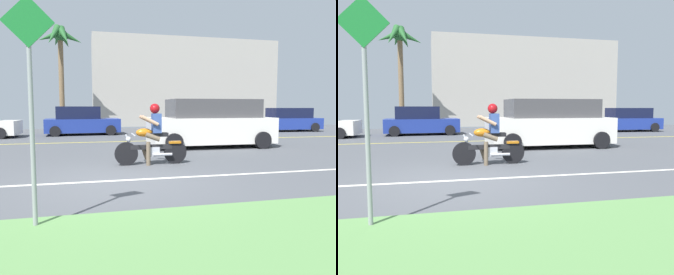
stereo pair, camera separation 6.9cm
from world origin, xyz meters
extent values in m
cube|color=#4C4F54|center=(0.00, 3.00, -0.02)|extent=(56.00, 30.00, 0.04)
cube|color=#5B8C4C|center=(0.00, -4.10, 0.03)|extent=(56.00, 3.80, 0.06)
cube|color=silver|center=(0.00, 0.08, 0.00)|extent=(50.40, 0.12, 0.01)
cube|color=yellow|center=(0.00, 8.05, 0.00)|extent=(50.40, 0.12, 0.01)
cylinder|color=black|center=(0.26, 1.89, 0.31)|extent=(0.62, 0.10, 0.62)
cylinder|color=black|center=(1.61, 1.88, 0.31)|extent=(0.62, 0.10, 0.62)
cylinder|color=#B7BAC1|center=(0.36, 1.89, 0.57)|extent=(0.28, 0.05, 0.54)
cube|color=black|center=(0.94, 1.89, 0.48)|extent=(1.13, 0.11, 0.12)
cube|color=#B7BAC1|center=(0.99, 1.89, 0.35)|extent=(0.33, 0.21, 0.25)
ellipsoid|color=#B76614|center=(0.75, 1.89, 0.87)|extent=(0.46, 0.25, 0.23)
cube|color=black|center=(1.14, 1.88, 0.81)|extent=(0.50, 0.23, 0.10)
cube|color=#B76614|center=(1.59, 1.88, 0.59)|extent=(0.33, 0.17, 0.06)
cylinder|color=#B7BAC1|center=(0.45, 1.89, 0.83)|extent=(0.04, 0.64, 0.04)
sphere|color=#B7BAC1|center=(0.32, 1.89, 0.70)|extent=(0.15, 0.15, 0.15)
cylinder|color=#B7BAC1|center=(1.22, 1.76, 0.28)|extent=(0.52, 0.08, 0.07)
cube|color=#334C8C|center=(1.08, 1.88, 1.12)|extent=(0.23, 0.33, 0.52)
sphere|color=maroon|center=(1.04, 1.89, 1.52)|extent=(0.27, 0.27, 0.27)
cylinder|color=brown|center=(0.96, 1.99, 0.76)|extent=(0.42, 0.14, 0.26)
cylinder|color=brown|center=(0.96, 1.78, 0.76)|extent=(0.42, 0.14, 0.26)
cylinder|color=brown|center=(0.83, 1.74, 0.32)|extent=(0.12, 0.12, 0.63)
cylinder|color=brown|center=(0.79, 2.01, 0.28)|extent=(0.21, 0.12, 0.35)
cylinder|color=tan|center=(0.87, 2.09, 1.20)|extent=(0.47, 0.10, 0.29)
cylinder|color=tan|center=(0.87, 1.68, 1.20)|extent=(0.47, 0.10, 0.29)
cube|color=white|center=(3.92, 5.29, 0.66)|extent=(4.75, 2.06, 0.97)
cube|color=#444346|center=(4.02, 5.29, 1.50)|extent=(3.42, 1.76, 0.70)
cylinder|color=black|center=(5.64, 6.29, 0.32)|extent=(0.64, 0.22, 0.64)
cylinder|color=black|center=(2.22, 6.31, 0.32)|extent=(0.64, 0.22, 0.64)
cylinder|color=black|center=(5.62, 4.27, 0.32)|extent=(0.64, 0.22, 0.64)
cylinder|color=black|center=(2.21, 4.29, 0.32)|extent=(0.64, 0.22, 0.64)
cylinder|color=black|center=(6.39, 5.27, 0.71)|extent=(0.20, 0.58, 0.58)
cylinder|color=black|center=(-4.85, 10.56, 0.28)|extent=(0.57, 0.21, 0.56)
cylinder|color=black|center=(-4.76, 12.41, 0.28)|extent=(0.57, 0.21, 0.56)
cube|color=navy|center=(-0.98, 12.32, 0.52)|extent=(4.10, 2.01, 0.74)
cube|color=black|center=(-1.23, 12.31, 1.24)|extent=(2.40, 1.68, 0.68)
cylinder|color=black|center=(-2.39, 11.33, 0.28)|extent=(0.57, 0.20, 0.56)
cylinder|color=black|center=(0.50, 11.46, 0.28)|extent=(0.57, 0.20, 0.56)
cylinder|color=black|center=(-2.47, 13.18, 0.28)|extent=(0.57, 0.20, 0.56)
cylinder|color=black|center=(0.42, 13.30, 0.28)|extent=(0.57, 0.20, 0.56)
cube|color=beige|center=(5.17, 12.28, 0.55)|extent=(4.37, 1.82, 0.78)
cube|color=#3B3A3D|center=(5.43, 12.27, 1.30)|extent=(2.54, 1.55, 0.72)
cylinder|color=black|center=(6.75, 13.12, 0.28)|extent=(0.56, 0.19, 0.56)
cylinder|color=black|center=(3.63, 13.18, 0.28)|extent=(0.56, 0.19, 0.56)
cylinder|color=black|center=(6.71, 11.38, 0.28)|extent=(0.56, 0.19, 0.56)
cylinder|color=black|center=(3.59, 11.43, 0.28)|extent=(0.56, 0.19, 0.56)
cube|color=navy|center=(11.57, 12.00, 0.50)|extent=(4.47, 1.90, 0.69)
cube|color=black|center=(11.83, 11.98, 1.17)|extent=(2.62, 1.57, 0.64)
cylinder|color=black|center=(13.19, 12.74, 0.28)|extent=(0.57, 0.21, 0.56)
cylinder|color=black|center=(10.04, 12.91, 0.28)|extent=(0.57, 0.21, 0.56)
cylinder|color=black|center=(13.10, 11.08, 0.28)|extent=(0.57, 0.21, 0.56)
cylinder|color=black|center=(9.95, 11.25, 0.28)|extent=(0.57, 0.21, 0.56)
cylinder|color=brown|center=(-2.34, 16.17, 3.11)|extent=(0.33, 0.33, 6.23)
sphere|color=#235B28|center=(-2.34, 16.17, 6.23)|extent=(0.86, 0.86, 0.86)
cone|color=#235B28|center=(-1.67, 16.20, 6.06)|extent=(1.58, 0.58, 1.08)
cone|color=#235B28|center=(-2.09, 16.79, 6.06)|extent=(1.04, 1.59, 1.30)
cone|color=#235B28|center=(-2.56, 16.80, 6.06)|extent=(1.02, 1.65, 1.12)
cone|color=#235B28|center=(-3.00, 16.14, 6.06)|extent=(1.59, 0.62, 1.04)
cone|color=#235B28|center=(-2.71, 15.62, 6.06)|extent=(1.20, 1.42, 1.47)
cone|color=#235B28|center=(-2.06, 15.57, 6.06)|extent=(1.08, 1.54, 1.39)
cylinder|color=gray|center=(-1.40, -2.51, 1.17)|extent=(0.06, 0.06, 2.34)
cube|color=#19722D|center=(-1.40, -2.53, 2.58)|extent=(0.62, 0.03, 0.62)
cube|color=#A8A399|center=(7.48, 21.00, 3.58)|extent=(15.52, 4.00, 7.17)
camera|label=1|loc=(-0.73, -6.90, 1.56)|focal=35.53mm
camera|label=2|loc=(-0.66, -6.92, 1.56)|focal=35.53mm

